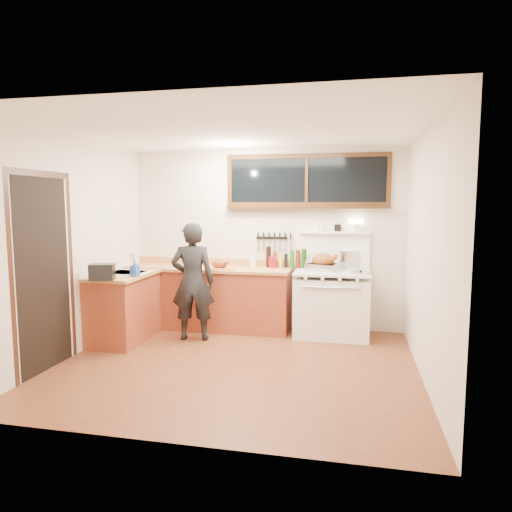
% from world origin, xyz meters
% --- Properties ---
extents(ground_plane, '(4.00, 3.50, 0.02)m').
position_xyz_m(ground_plane, '(0.00, 0.00, -0.01)').
color(ground_plane, '#552916').
extents(room_shell, '(4.10, 3.60, 2.65)m').
position_xyz_m(room_shell, '(0.00, 0.00, 1.65)').
color(room_shell, beige).
rests_on(room_shell, ground).
extents(counter_back, '(2.44, 0.64, 1.00)m').
position_xyz_m(counter_back, '(-0.80, 1.45, 0.45)').
color(counter_back, maroon).
rests_on(counter_back, ground).
extents(counter_left, '(0.64, 1.09, 0.90)m').
position_xyz_m(counter_left, '(-1.70, 0.62, 0.45)').
color(counter_left, maroon).
rests_on(counter_left, ground).
extents(sink_unit, '(0.50, 0.45, 0.37)m').
position_xyz_m(sink_unit, '(-1.68, 0.70, 0.85)').
color(sink_unit, white).
rests_on(sink_unit, counter_left).
extents(vintage_stove, '(1.02, 0.74, 1.60)m').
position_xyz_m(vintage_stove, '(1.00, 1.41, 0.47)').
color(vintage_stove, white).
rests_on(vintage_stove, ground).
extents(back_window, '(2.32, 0.13, 0.77)m').
position_xyz_m(back_window, '(0.60, 1.72, 2.06)').
color(back_window, black).
rests_on(back_window, room_shell).
extents(left_doorway, '(0.02, 1.04, 2.17)m').
position_xyz_m(left_doorway, '(-1.99, -0.55, 1.09)').
color(left_doorway, black).
rests_on(left_doorway, ground).
extents(knife_strip, '(0.52, 0.03, 0.28)m').
position_xyz_m(knife_strip, '(0.12, 1.73, 1.31)').
color(knife_strip, black).
rests_on(knife_strip, room_shell).
extents(man, '(0.64, 0.48, 1.58)m').
position_xyz_m(man, '(-0.81, 0.85, 0.79)').
color(man, black).
rests_on(man, ground).
extents(soap_bottle, '(0.11, 0.11, 0.20)m').
position_xyz_m(soap_bottle, '(-1.43, 0.44, 1.00)').
color(soap_bottle, '#204BA4').
rests_on(soap_bottle, counter_left).
extents(toaster, '(0.33, 0.27, 0.20)m').
position_xyz_m(toaster, '(-1.70, 0.12, 1.00)').
color(toaster, black).
rests_on(toaster, counter_left).
extents(cutting_board, '(0.46, 0.38, 0.14)m').
position_xyz_m(cutting_board, '(-0.56, 1.30, 0.95)').
color(cutting_board, '#B67D48').
rests_on(cutting_board, counter_back).
extents(roast_turkey, '(0.49, 0.43, 0.24)m').
position_xyz_m(roast_turkey, '(0.87, 1.44, 1.00)').
color(roast_turkey, silver).
rests_on(roast_turkey, vintage_stove).
extents(stockpot, '(0.32, 0.32, 0.26)m').
position_xyz_m(stockpot, '(1.21, 1.70, 1.03)').
color(stockpot, silver).
rests_on(stockpot, vintage_stove).
extents(saucepan, '(0.17, 0.28, 0.11)m').
position_xyz_m(saucepan, '(0.97, 1.52, 0.96)').
color(saucepan, silver).
rests_on(saucepan, vintage_stove).
extents(pot_lid, '(0.29, 0.29, 0.04)m').
position_xyz_m(pot_lid, '(1.37, 1.29, 0.91)').
color(pot_lid, silver).
rests_on(pot_lid, vintage_stove).
extents(coffee_tin, '(0.13, 0.12, 0.16)m').
position_xyz_m(coffee_tin, '(0.13, 1.60, 0.98)').
color(coffee_tin, maroon).
rests_on(coffee_tin, counter_back).
extents(pitcher, '(0.10, 0.10, 0.19)m').
position_xyz_m(pitcher, '(-0.15, 1.61, 0.99)').
color(pitcher, white).
rests_on(pitcher, counter_back).
extents(bottle_cluster, '(0.59, 0.07, 0.30)m').
position_xyz_m(bottle_cluster, '(0.33, 1.63, 1.03)').
color(bottle_cluster, black).
rests_on(bottle_cluster, counter_back).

